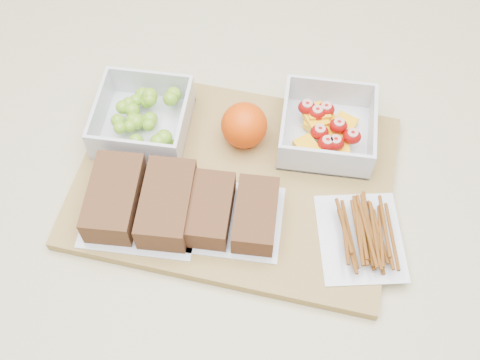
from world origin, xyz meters
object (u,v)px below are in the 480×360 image
Objects in this scene: fruit_container at (327,129)px; sandwich_bag_left at (141,201)px; pretzel_bag at (362,233)px; cutting_board at (234,181)px; grape_container at (144,118)px; sandwich_bag_center at (233,213)px; orange at (244,125)px.

fruit_container reaches higher than sandwich_bag_left.
pretzel_bag is (0.28, -0.00, -0.01)m from sandwich_bag_left.
pretzel_bag is at bearing -16.54° from cutting_board.
fruit_container is (0.25, 0.02, -0.00)m from grape_container.
cutting_board is 2.82× the size of sandwich_bag_left.
sandwich_bag_center is at bearing -78.00° from cutting_board.
sandwich_bag_center is 0.87× the size of pretzel_bag.
grape_container is 1.00× the size of sandwich_bag_center.
grape_container is 0.87× the size of pretzel_bag.
sandwich_bag_center is (0.01, -0.06, 0.03)m from cutting_board.
orange is 0.21m from pretzel_bag.
sandwich_bag_left is at bearing -131.49° from orange.
orange reaches higher than grape_container.
sandwich_bag_center is (0.00, -0.13, -0.01)m from orange.
pretzel_bag is at bearing -38.48° from orange.
orange reaches higher than cutting_board.
sandwich_bag_left is (-0.12, -0.13, -0.01)m from orange.
sandwich_bag_center is 0.16m from pretzel_bag.
pretzel_bag is at bearing -23.43° from grape_container.
grape_container is 0.14m from orange.
orange is at bearing 48.51° from sandwich_bag_left.
fruit_container is at bearing 53.40° from sandwich_bag_center.
fruit_container is 0.84× the size of sandwich_bag_left.
sandwich_bag_left is 1.19× the size of sandwich_bag_center.
cutting_board is 0.19m from pretzel_bag.
pretzel_bag is (0.31, -0.13, -0.01)m from grape_container.
fruit_container is 0.11m from orange.
grape_container is (-0.14, 0.07, 0.03)m from cutting_board.
sandwich_bag_left is (0.03, -0.13, -0.00)m from grape_container.
grape_container and fruit_container have the same top height.
orange reaches higher than sandwich_bag_left.
orange is (-0.11, -0.02, 0.01)m from fruit_container.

